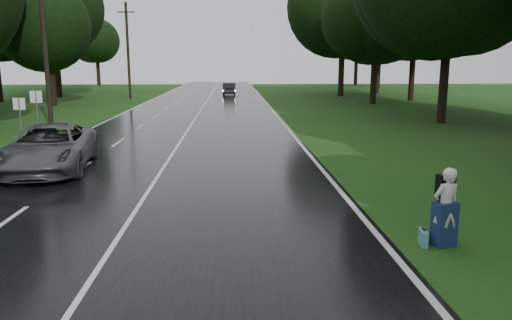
{
  "coord_description": "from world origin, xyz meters",
  "views": [
    {
      "loc": [
        2.56,
        -9.59,
        3.86
      ],
      "look_at": [
        3.23,
        4.09,
        1.1
      ],
      "focal_mm": 34.03,
      "sensor_mm": 36.0,
      "label": 1
    }
  ],
  "objects": [
    {
      "name": "ground",
      "position": [
        0.0,
        0.0,
        0.0
      ],
      "size": [
        160.0,
        160.0,
        0.0
      ],
      "primitive_type": "plane",
      "color": "#214915",
      "rests_on": "ground"
    },
    {
      "name": "road",
      "position": [
        0.0,
        20.0,
        0.02
      ],
      "size": [
        12.0,
        140.0,
        0.04
      ],
      "primitive_type": "cube",
      "color": "black",
      "rests_on": "ground"
    },
    {
      "name": "lane_center",
      "position": [
        0.0,
        20.0,
        0.04
      ],
      "size": [
        0.12,
        140.0,
        0.01
      ],
      "primitive_type": "cube",
      "color": "silver",
      "rests_on": "road"
    },
    {
      "name": "grey_car",
      "position": [
        -4.03,
        7.91,
        0.85
      ],
      "size": [
        3.43,
        6.16,
        1.63
      ],
      "primitive_type": "imported",
      "rotation": [
        0.0,
        0.0,
        0.13
      ],
      "color": "#4C4F51",
      "rests_on": "road"
    },
    {
      "name": "far_car",
      "position": [
        2.22,
        49.34,
        0.75
      ],
      "size": [
        1.51,
        4.3,
        1.42
      ],
      "primitive_type": "imported",
      "rotation": [
        0.0,
        0.0,
        3.14
      ],
      "color": "black",
      "rests_on": "road"
    },
    {
      "name": "hitchhiker",
      "position": [
        7.06,
        0.08,
        0.79
      ],
      "size": [
        0.71,
        0.68,
        1.71
      ],
      "color": "silver",
      "rests_on": "ground"
    },
    {
      "name": "suitcase",
      "position": [
        6.64,
        0.11,
        0.16
      ],
      "size": [
        0.22,
        0.48,
        0.33
      ],
      "primitive_type": "cube",
      "rotation": [
        0.0,
        0.0,
        6.1
      ],
      "color": "teal",
      "rests_on": "ground"
    },
    {
      "name": "utility_pole_mid",
      "position": [
        -8.5,
        20.46,
        0.0
      ],
      "size": [
        1.8,
        0.28,
        9.46
      ],
      "primitive_type": null,
      "color": "black",
      "rests_on": "ground"
    },
    {
      "name": "utility_pole_far",
      "position": [
        -8.5,
        44.04,
        0.0
      ],
      "size": [
        1.8,
        0.28,
        10.08
      ],
      "primitive_type": null,
      "color": "black",
      "rests_on": "ground"
    },
    {
      "name": "road_sign_a",
      "position": [
        -7.2,
        13.19,
        0.0
      ],
      "size": [
        0.55,
        0.1,
        2.27
      ],
      "primitive_type": null,
      "color": "white",
      "rests_on": "ground"
    },
    {
      "name": "road_sign_b",
      "position": [
        -7.2,
        15.19,
        0.0
      ],
      "size": [
        0.6,
        0.1,
        2.48
      ],
      "primitive_type": null,
      "color": "white",
      "rests_on": "ground"
    },
    {
      "name": "tree_left_e",
      "position": [
        -13.6,
        35.43,
        0.0
      ],
      "size": [
        7.68,
        7.68,
        12.01
      ],
      "primitive_type": null,
      "color": "black",
      "rests_on": "ground"
    },
    {
      "name": "tree_left_f",
      "position": [
        -17.02,
        46.88,
        0.0
      ],
      "size": [
        11.47,
        11.47,
        17.92
      ],
      "primitive_type": null,
      "color": "black",
      "rests_on": "ground"
    },
    {
      "name": "tree_right_d",
      "position": [
        16.15,
        21.24,
        0.0
      ],
      "size": [
        10.2,
        10.2,
        15.93
      ],
      "primitive_type": null,
      "color": "black",
      "rests_on": "ground"
    },
    {
      "name": "tree_right_e",
      "position": [
        15.91,
        36.03,
        0.0
      ],
      "size": [
        9.45,
        9.45,
        14.76
      ],
      "primitive_type": null,
      "color": "black",
      "rests_on": "ground"
    },
    {
      "name": "tree_right_f",
      "position": [
        15.24,
        46.92,
        0.0
      ],
      "size": [
        11.04,
        11.04,
        17.25
      ],
      "primitive_type": null,
      "color": "black",
      "rests_on": "ground"
    }
  ]
}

